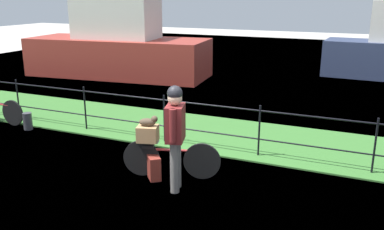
# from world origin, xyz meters

# --- Properties ---
(ground_plane) EXTENTS (60.00, 60.00, 0.00)m
(ground_plane) POSITION_xyz_m (0.00, 0.00, 0.00)
(ground_plane) COLOR #B2ADA3
(grass_strip) EXTENTS (27.00, 2.40, 0.03)m
(grass_strip) POSITION_xyz_m (0.00, 3.18, 0.01)
(grass_strip) COLOR #38702D
(grass_strip) RESTS_ON ground
(harbor_water) EXTENTS (30.00, 30.00, 0.00)m
(harbor_water) POSITION_xyz_m (0.00, 9.59, 0.00)
(harbor_water) COLOR #60849E
(harbor_water) RESTS_ON ground
(iron_fence) EXTENTS (18.04, 0.04, 1.01)m
(iron_fence) POSITION_xyz_m (0.00, 2.30, 0.59)
(iron_fence) COLOR black
(iron_fence) RESTS_ON ground
(bicycle_main) EXTENTS (1.60, 0.50, 0.62)m
(bicycle_main) POSITION_xyz_m (-0.12, 0.82, 0.33)
(bicycle_main) COLOR black
(bicycle_main) RESTS_ON ground
(wooden_crate) EXTENTS (0.40, 0.37, 0.27)m
(wooden_crate) POSITION_xyz_m (-0.48, 0.71, 0.76)
(wooden_crate) COLOR #A87F51
(wooden_crate) RESTS_ON bicycle_main
(terrier_dog) EXTENTS (0.32, 0.21, 0.18)m
(terrier_dog) POSITION_xyz_m (-0.46, 0.72, 0.97)
(terrier_dog) COLOR #4C3D2D
(terrier_dog) RESTS_ON wooden_crate
(cyclist_person) EXTENTS (0.36, 0.52, 1.68)m
(cyclist_person) POSITION_xyz_m (0.16, 0.43, 1.00)
(cyclist_person) COLOR slate
(cyclist_person) RESTS_ON ground
(backpack_on_paving) EXTENTS (0.32, 0.33, 0.40)m
(backpack_on_paving) POSITION_xyz_m (-0.33, 0.63, 0.20)
(backpack_on_paving) COLOR maroon
(backpack_on_paving) RESTS_ON ground
(mooring_bollard) EXTENTS (0.20, 0.20, 0.39)m
(mooring_bollard) POSITION_xyz_m (-4.25, 1.80, 0.20)
(mooring_bollard) COLOR #38383D
(mooring_bollard) RESTS_ON ground
(moored_boat_mid) EXTENTS (6.91, 3.01, 4.42)m
(moored_boat_mid) POSITION_xyz_m (-5.96, 8.16, 1.04)
(moored_boat_mid) COLOR #9E3328
(moored_boat_mid) RESTS_ON ground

